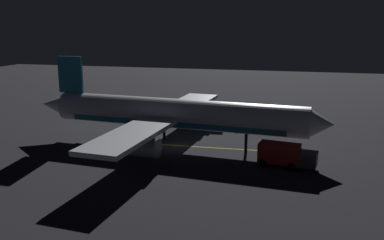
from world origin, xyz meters
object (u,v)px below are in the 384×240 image
Objects in this scene: airliner at (172,115)px; baggage_truck at (285,155)px; ground_crew_worker at (278,150)px; traffic_cone_near_left at (249,132)px; traffic_cone_near_right at (237,131)px; catering_truck at (201,119)px.

baggage_truck is at bearing 71.72° from airliner.
airliner reaches higher than ground_crew_worker.
ground_crew_worker is at bearing -164.61° from baggage_truck.
ground_crew_worker is 11.01m from traffic_cone_near_left.
traffic_cone_near_left is at bearing 92.37° from traffic_cone_near_right.
airliner reaches higher than traffic_cone_near_right.
ground_crew_worker is (-3.00, -0.83, -0.41)m from baggage_truck.
baggage_truck is 3.67× the size of ground_crew_worker.
baggage_truck reaches higher than ground_crew_worker.
traffic_cone_near_left is (-13.03, -5.33, -1.05)m from baggage_truck.
catering_truck is 12.14× the size of traffic_cone_near_left.
catering_truck is at bearing -110.72° from traffic_cone_near_right.
catering_truck is 7.71m from traffic_cone_near_left.
baggage_truck is at bearing 15.39° from ground_crew_worker.
airliner is 70.38× the size of traffic_cone_near_right.
baggage_truck is at bearing 22.27° from traffic_cone_near_left.
ground_crew_worker is at bearing 82.94° from airliner.
ground_crew_worker is 11.75m from traffic_cone_near_right.
baggage_truck reaches higher than catering_truck.
baggage_truck is 19.72m from catering_truck.
traffic_cone_near_right is (-9.96, -6.20, -0.64)m from ground_crew_worker.
airliner is at bearing -108.28° from baggage_truck.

